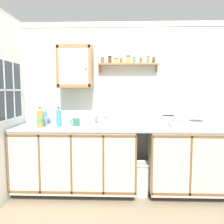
{
  "coord_description": "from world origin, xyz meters",
  "views": [
    {
      "loc": [
        0.03,
        -2.79,
        1.43
      ],
      "look_at": [
        -0.08,
        0.37,
        1.12
      ],
      "focal_mm": 35.97,
      "sensor_mm": 36.0,
      "label": 1
    }
  ],
  "objects_px": {
    "bottle_juice_amber_2": "(40,118)",
    "trash_bin": "(142,178)",
    "wall_cabinet": "(76,67)",
    "hot_plate_stove": "(188,124)",
    "mug": "(76,122)",
    "bottle_detergent_teal_1": "(59,117)",
    "sink": "(102,127)",
    "saucepan": "(179,117)",
    "bottle_water_blue_0": "(44,114)"
  },
  "relations": [
    {
      "from": "bottle_detergent_teal_1",
      "to": "hot_plate_stove",
      "type": "bearing_deg",
      "value": 0.32
    },
    {
      "from": "saucepan",
      "to": "mug",
      "type": "xyz_separation_m",
      "value": [
        -1.42,
        0.01,
        -0.08
      ]
    },
    {
      "from": "mug",
      "to": "bottle_water_blue_0",
      "type": "bearing_deg",
      "value": 175.69
    },
    {
      "from": "bottle_juice_amber_2",
      "to": "mug",
      "type": "distance_m",
      "value": 0.48
    },
    {
      "from": "saucepan",
      "to": "bottle_juice_amber_2",
      "type": "relative_size",
      "value": 1.22
    },
    {
      "from": "wall_cabinet",
      "to": "trash_bin",
      "type": "xyz_separation_m",
      "value": [
        0.93,
        -0.22,
        -1.53
      ]
    },
    {
      "from": "bottle_water_blue_0",
      "to": "trash_bin",
      "type": "relative_size",
      "value": 0.72
    },
    {
      "from": "bottle_juice_amber_2",
      "to": "trash_bin",
      "type": "height_order",
      "value": "bottle_juice_amber_2"
    },
    {
      "from": "wall_cabinet",
      "to": "trash_bin",
      "type": "relative_size",
      "value": 1.33
    },
    {
      "from": "saucepan",
      "to": "bottle_juice_amber_2",
      "type": "height_order",
      "value": "bottle_juice_amber_2"
    },
    {
      "from": "sink",
      "to": "hot_plate_stove",
      "type": "distance_m",
      "value": 1.17
    },
    {
      "from": "bottle_water_blue_0",
      "to": "wall_cabinet",
      "type": "xyz_separation_m",
      "value": [
        0.43,
        0.1,
        0.67
      ]
    },
    {
      "from": "bottle_detergent_teal_1",
      "to": "bottle_juice_amber_2",
      "type": "xyz_separation_m",
      "value": [
        -0.22,
        -0.1,
        -0.0
      ]
    },
    {
      "from": "hot_plate_stove",
      "to": "mug",
      "type": "relative_size",
      "value": 3.8
    },
    {
      "from": "wall_cabinet",
      "to": "saucepan",
      "type": "bearing_deg",
      "value": -5.54
    },
    {
      "from": "mug",
      "to": "wall_cabinet",
      "type": "height_order",
      "value": "wall_cabinet"
    },
    {
      "from": "bottle_juice_amber_2",
      "to": "trash_bin",
      "type": "xyz_separation_m",
      "value": [
        1.37,
        0.05,
        -0.83
      ]
    },
    {
      "from": "bottle_water_blue_0",
      "to": "mug",
      "type": "bearing_deg",
      "value": -4.31
    },
    {
      "from": "bottle_water_blue_0",
      "to": "wall_cabinet",
      "type": "distance_m",
      "value": 0.8
    },
    {
      "from": "bottle_water_blue_0",
      "to": "bottle_juice_amber_2",
      "type": "relative_size",
      "value": 1.16
    },
    {
      "from": "hot_plate_stove",
      "to": "bottle_detergent_teal_1",
      "type": "xyz_separation_m",
      "value": [
        -1.77,
        -0.01,
        0.08
      ]
    },
    {
      "from": "hot_plate_stove",
      "to": "bottle_juice_amber_2",
      "type": "distance_m",
      "value": 2.0
    },
    {
      "from": "saucepan",
      "to": "mug",
      "type": "relative_size",
      "value": 2.67
    },
    {
      "from": "sink",
      "to": "mug",
      "type": "height_order",
      "value": "sink"
    },
    {
      "from": "sink",
      "to": "trash_bin",
      "type": "bearing_deg",
      "value": -10.04
    },
    {
      "from": "sink",
      "to": "bottle_juice_amber_2",
      "type": "height_order",
      "value": "sink"
    },
    {
      "from": "sink",
      "to": "wall_cabinet",
      "type": "height_order",
      "value": "wall_cabinet"
    },
    {
      "from": "hot_plate_stove",
      "to": "trash_bin",
      "type": "xyz_separation_m",
      "value": [
        -0.63,
        -0.06,
        -0.75
      ]
    },
    {
      "from": "mug",
      "to": "wall_cabinet",
      "type": "relative_size",
      "value": 0.21
    },
    {
      "from": "hot_plate_stove",
      "to": "bottle_water_blue_0",
      "type": "bearing_deg",
      "value": 178.23
    },
    {
      "from": "hot_plate_stove",
      "to": "sink",
      "type": "bearing_deg",
      "value": 178.38
    },
    {
      "from": "bottle_juice_amber_2",
      "to": "wall_cabinet",
      "type": "relative_size",
      "value": 0.46
    },
    {
      "from": "bottle_juice_amber_2",
      "to": "wall_cabinet",
      "type": "bearing_deg",
      "value": 32.2
    },
    {
      "from": "sink",
      "to": "wall_cabinet",
      "type": "xyz_separation_m",
      "value": [
        -0.38,
        0.13,
        0.83
      ]
    },
    {
      "from": "trash_bin",
      "to": "mug",
      "type": "bearing_deg",
      "value": 174.3
    },
    {
      "from": "saucepan",
      "to": "bottle_juice_amber_2",
      "type": "distance_m",
      "value": 1.88
    },
    {
      "from": "hot_plate_stove",
      "to": "wall_cabinet",
      "type": "height_order",
      "value": "wall_cabinet"
    },
    {
      "from": "bottle_juice_amber_2",
      "to": "trash_bin",
      "type": "distance_m",
      "value": 1.6
    },
    {
      "from": "hot_plate_stove",
      "to": "bottle_detergent_teal_1",
      "type": "bearing_deg",
      "value": -179.68
    },
    {
      "from": "saucepan",
      "to": "wall_cabinet",
      "type": "distance_m",
      "value": 1.6
    },
    {
      "from": "mug",
      "to": "sink",
      "type": "bearing_deg",
      "value": 0.96
    },
    {
      "from": "hot_plate_stove",
      "to": "bottle_detergent_teal_1",
      "type": "distance_m",
      "value": 1.77
    },
    {
      "from": "bottle_water_blue_0",
      "to": "wall_cabinet",
      "type": "relative_size",
      "value": 0.54
    },
    {
      "from": "hot_plate_stove",
      "to": "wall_cabinet",
      "type": "bearing_deg",
      "value": 174.18
    },
    {
      "from": "sink",
      "to": "bottle_juice_amber_2",
      "type": "distance_m",
      "value": 0.84
    },
    {
      "from": "bottle_detergent_teal_1",
      "to": "trash_bin",
      "type": "relative_size",
      "value": 0.59
    },
    {
      "from": "wall_cabinet",
      "to": "trash_bin",
      "type": "distance_m",
      "value": 1.8
    },
    {
      "from": "sink",
      "to": "bottle_juice_amber_2",
      "type": "xyz_separation_m",
      "value": [
        -0.82,
        -0.15,
        0.14
      ]
    },
    {
      "from": "mug",
      "to": "saucepan",
      "type": "bearing_deg",
      "value": -0.32
    },
    {
      "from": "hot_plate_stove",
      "to": "trash_bin",
      "type": "height_order",
      "value": "hot_plate_stove"
    }
  ]
}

